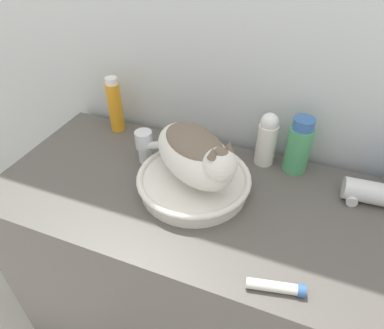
# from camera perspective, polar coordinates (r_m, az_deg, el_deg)

# --- Properties ---
(wall_back) EXTENTS (8.00, 0.05, 2.40)m
(wall_back) POSITION_cam_1_polar(r_m,az_deg,el_deg) (1.15, 6.96, 19.24)
(wall_back) COLOR silver
(wall_back) RESTS_ON ground_plane
(vanity_counter) EXTENTS (1.24, 0.58, 0.86)m
(vanity_counter) POSITION_cam_1_polar(r_m,az_deg,el_deg) (1.37, 0.24, -18.13)
(vanity_counter) COLOR #56514C
(vanity_counter) RESTS_ON ground_plane
(sink_basin) EXTENTS (0.35, 0.35, 0.06)m
(sink_basin) POSITION_cam_1_polar(r_m,az_deg,el_deg) (1.04, 0.32, -2.77)
(sink_basin) COLOR white
(sink_basin) RESTS_ON vanity_counter
(cat) EXTENTS (0.34, 0.34, 0.18)m
(cat) POSITION_cam_1_polar(r_m,az_deg,el_deg) (0.96, 0.69, 1.89)
(cat) COLOR silver
(cat) RESTS_ON sink_basin
(faucet) EXTENTS (0.12, 0.07, 0.12)m
(faucet) POSITION_cam_1_polar(r_m,az_deg,el_deg) (1.13, -7.73, 3.23)
(faucet) COLOR silver
(faucet) RESTS_ON vanity_counter
(lotion_bottle_white) EXTENTS (0.06, 0.06, 0.19)m
(lotion_bottle_white) POSITION_cam_1_polar(r_m,az_deg,el_deg) (1.13, 12.37, 4.16)
(lotion_bottle_white) COLOR white
(lotion_bottle_white) RESTS_ON vanity_counter
(mouthwash_bottle) EXTENTS (0.08, 0.08, 0.19)m
(mouthwash_bottle) POSITION_cam_1_polar(r_m,az_deg,el_deg) (1.13, 17.34, 2.94)
(mouthwash_bottle) COLOR #4CA366
(mouthwash_bottle) RESTS_ON vanity_counter
(shampoo_bottle_tall) EXTENTS (0.05, 0.05, 0.21)m
(shampoo_bottle_tall) POSITION_cam_1_polar(r_m,az_deg,el_deg) (1.31, -12.71, 9.58)
(shampoo_bottle_tall) COLOR orange
(shampoo_bottle_tall) RESTS_ON vanity_counter
(cream_tube) EXTENTS (0.14, 0.05, 0.03)m
(cream_tube) POSITION_cam_1_polar(r_m,az_deg,el_deg) (0.85, 13.88, -19.20)
(cream_tube) COLOR silver
(cream_tube) RESTS_ON vanity_counter
(hair_dryer) EXTENTS (0.20, 0.09, 0.07)m
(hair_dryer) POSITION_cam_1_polar(r_m,az_deg,el_deg) (1.13, 28.19, -4.33)
(hair_dryer) COLOR silver
(hair_dryer) RESTS_ON vanity_counter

